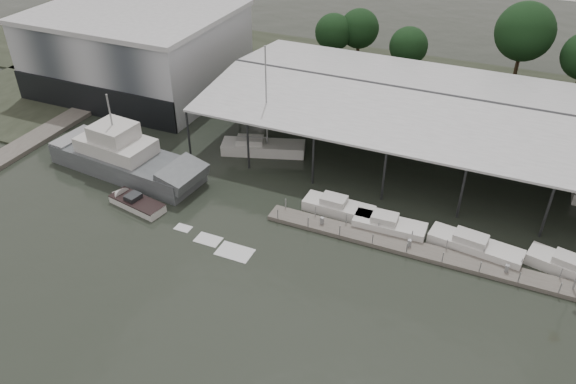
% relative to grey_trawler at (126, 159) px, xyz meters
% --- Properties ---
extents(ground, '(200.00, 200.00, 0.00)m').
position_rel_grey_trawler_xyz_m(ground, '(16.03, -10.76, -1.58)').
color(ground, '#252B23').
rests_on(ground, ground).
extents(land_strip_far, '(140.00, 30.00, 0.30)m').
position_rel_grey_trawler_xyz_m(land_strip_far, '(16.03, 31.24, -1.48)').
color(land_strip_far, '#394030').
rests_on(land_strip_far, ground).
extents(land_strip_west, '(20.00, 40.00, 0.30)m').
position_rel_grey_trawler_xyz_m(land_strip_west, '(-23.97, 19.24, -1.48)').
color(land_strip_west, '#394030').
rests_on(land_strip_west, ground).
extents(storage_warehouse, '(24.50, 20.50, 10.50)m').
position_rel_grey_trawler_xyz_m(storage_warehouse, '(-11.97, 19.18, 3.71)').
color(storage_warehouse, '#B0B4BB').
rests_on(storage_warehouse, ground).
extents(covered_boat_shed, '(58.24, 24.00, 6.96)m').
position_rel_grey_trawler_xyz_m(covered_boat_shed, '(33.03, 17.24, 4.55)').
color(covered_boat_shed, silver).
rests_on(covered_boat_shed, ground).
extents(trawler_dock, '(3.00, 18.00, 0.50)m').
position_rel_grey_trawler_xyz_m(trawler_dock, '(-13.97, 3.24, -1.33)').
color(trawler_dock, slate).
rests_on(trawler_dock, ground).
extents(floating_dock, '(28.00, 2.00, 1.40)m').
position_rel_grey_trawler_xyz_m(floating_dock, '(31.02, -0.76, -1.38)').
color(floating_dock, slate).
rests_on(floating_dock, ground).
extents(grey_trawler, '(17.85, 6.82, 8.84)m').
position_rel_grey_trawler_xyz_m(grey_trawler, '(0.00, 0.00, 0.00)').
color(grey_trawler, '#555A5E').
rests_on(grey_trawler, ground).
extents(white_sailboat, '(9.47, 5.36, 12.44)m').
position_rel_grey_trawler_xyz_m(white_sailboat, '(11.10, 9.25, -0.93)').
color(white_sailboat, silver).
rests_on(white_sailboat, ground).
extents(speedboat_underway, '(17.33, 5.06, 2.00)m').
position_rel_grey_trawler_xyz_m(speedboat_underway, '(4.26, -4.84, -1.19)').
color(speedboat_underway, silver).
rests_on(speedboat_underway, ground).
extents(moored_cruiser_0, '(6.70, 2.32, 1.70)m').
position_rel_grey_trawler_xyz_m(moored_cruiser_0, '(22.60, 1.92, -0.97)').
color(moored_cruiser_0, silver).
rests_on(moored_cruiser_0, ground).
extents(moored_cruiser_1, '(6.52, 2.37, 1.70)m').
position_rel_grey_trawler_xyz_m(moored_cruiser_1, '(27.71, 1.12, -0.97)').
color(moored_cruiser_1, silver).
rests_on(moored_cruiser_1, ground).
extents(moored_cruiser_2, '(8.09, 3.20, 1.70)m').
position_rel_grey_trawler_xyz_m(moored_cruiser_2, '(35.19, 1.26, -0.97)').
color(moored_cruiser_2, silver).
rests_on(moored_cruiser_2, ground).
extents(moored_cruiser_3, '(7.70, 3.86, 1.70)m').
position_rel_grey_trawler_xyz_m(moored_cruiser_3, '(43.02, 1.50, -0.97)').
color(moored_cruiser_3, silver).
rests_on(moored_cruiser_3, ground).
extents(horizon_tree_line, '(68.72, 10.85, 11.53)m').
position_rel_grey_trawler_xyz_m(horizon_tree_line, '(40.21, 37.52, 4.63)').
color(horizon_tree_line, '#2F2215').
rests_on(horizon_tree_line, ground).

